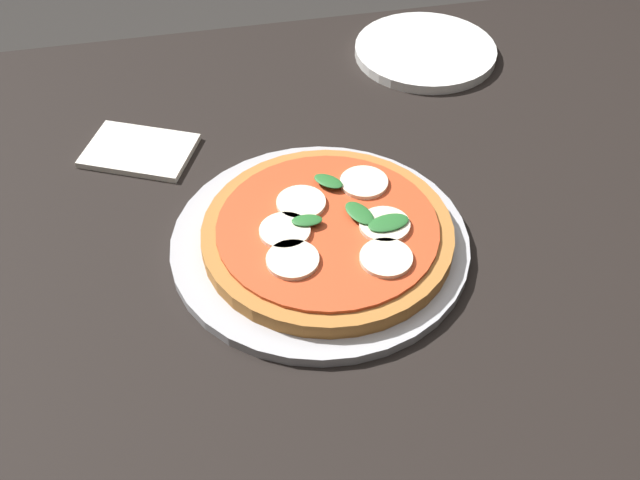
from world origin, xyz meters
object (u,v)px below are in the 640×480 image
at_px(serving_tray, 320,243).
at_px(napkin, 140,151).
at_px(dining_table, 322,267).
at_px(pizza, 328,233).
at_px(plate_white, 425,51).

height_order(serving_tray, napkin, serving_tray).
height_order(dining_table, napkin, napkin).
height_order(serving_tray, pizza, pizza).
distance_m(plate_white, napkin, 0.44).
bearing_deg(serving_tray, pizza, 152.34).
xyz_separation_m(pizza, napkin, (0.19, -0.21, -0.02)).
xyz_separation_m(dining_table, napkin, (0.20, -0.15, 0.10)).
xyz_separation_m(serving_tray, napkin, (0.19, -0.21, -0.00)).
relative_size(dining_table, napkin, 11.42).
relative_size(serving_tray, napkin, 2.50).
bearing_deg(napkin, pizza, 132.52).
bearing_deg(napkin, dining_table, 143.61).
distance_m(dining_table, serving_tray, 0.12).
distance_m(dining_table, plate_white, 0.38).
relative_size(pizza, napkin, 2.09).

